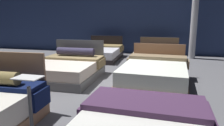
{
  "coord_description": "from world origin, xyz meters",
  "views": [
    {
      "loc": [
        1.38,
        -4.82,
        1.52
      ],
      "look_at": [
        0.15,
        -0.05,
        0.5
      ],
      "focal_mm": 33.95,
      "sensor_mm": 36.0,
      "label": 1
    }
  ],
  "objects_px": {
    "support_pillar": "(195,13)",
    "bed_4": "(100,53)",
    "bed_2": "(67,69)",
    "bed_3": "(154,74)",
    "bed_5": "(158,55)"
  },
  "relations": [
    {
      "from": "bed_4",
      "to": "bed_5",
      "type": "height_order",
      "value": "bed_4"
    },
    {
      "from": "bed_2",
      "to": "bed_5",
      "type": "relative_size",
      "value": 1.0
    },
    {
      "from": "bed_5",
      "to": "bed_4",
      "type": "bearing_deg",
      "value": -178.6
    },
    {
      "from": "support_pillar",
      "to": "bed_2",
      "type": "bearing_deg",
      "value": -131.45
    },
    {
      "from": "bed_5",
      "to": "support_pillar",
      "type": "distance_m",
      "value": 2.2
    },
    {
      "from": "bed_3",
      "to": "bed_4",
      "type": "xyz_separation_m",
      "value": [
        -2.26,
        2.92,
        -0.04
      ]
    },
    {
      "from": "bed_3",
      "to": "bed_5",
      "type": "distance_m",
      "value": 2.97
    },
    {
      "from": "bed_5",
      "to": "support_pillar",
      "type": "relative_size",
      "value": 0.56
    },
    {
      "from": "bed_5",
      "to": "support_pillar",
      "type": "height_order",
      "value": "support_pillar"
    },
    {
      "from": "bed_3",
      "to": "bed_2",
      "type": "bearing_deg",
      "value": -177.11
    },
    {
      "from": "support_pillar",
      "to": "bed_4",
      "type": "bearing_deg",
      "value": -164.08
    },
    {
      "from": "bed_2",
      "to": "bed_3",
      "type": "height_order",
      "value": "bed_2"
    },
    {
      "from": "bed_2",
      "to": "bed_5",
      "type": "xyz_separation_m",
      "value": [
        2.18,
        2.98,
        -0.03
      ]
    },
    {
      "from": "bed_2",
      "to": "bed_3",
      "type": "relative_size",
      "value": 0.91
    },
    {
      "from": "support_pillar",
      "to": "bed_5",
      "type": "bearing_deg",
      "value": -143.57
    }
  ]
}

